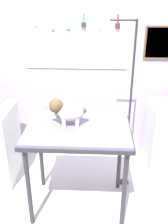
% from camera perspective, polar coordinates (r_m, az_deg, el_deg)
% --- Properties ---
extents(ground, '(4.40, 4.00, 0.04)m').
position_cam_1_polar(ground, '(2.79, -0.84, -23.19)').
color(ground, silver).
extents(rear_wall_panel, '(4.00, 0.11, 2.30)m').
position_cam_1_polar(rear_wall_panel, '(3.26, 0.55, 9.01)').
color(rear_wall_panel, '#B2A6C4').
rests_on(rear_wall_panel, ground).
extents(grooming_table, '(0.99, 0.68, 0.92)m').
position_cam_1_polar(grooming_table, '(2.45, -1.37, -5.35)').
color(grooming_table, '#2D2D33').
rests_on(grooming_table, ground).
extents(grooming_arm, '(0.30, 0.11, 1.83)m').
position_cam_1_polar(grooming_arm, '(2.77, 9.65, -1.11)').
color(grooming_arm, '#2D2D33').
rests_on(grooming_arm, ground).
extents(dog, '(0.37, 0.19, 0.26)m').
position_cam_1_polar(dog, '(2.39, -3.94, 0.16)').
color(dog, beige).
rests_on(dog, grooming_table).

